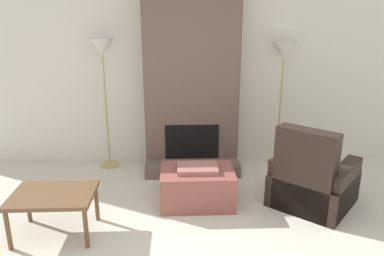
% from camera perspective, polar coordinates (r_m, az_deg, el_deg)
% --- Properties ---
extents(wall_back, '(7.18, 0.06, 2.60)m').
position_cam_1_polar(wall_back, '(5.39, -0.20, 8.45)').
color(wall_back, silver).
rests_on(wall_back, ground_plane).
extents(fireplace, '(1.28, 0.75, 2.60)m').
position_cam_1_polar(fireplace, '(5.15, -0.09, 7.29)').
color(fireplace, brown).
rests_on(fireplace, ground_plane).
extents(ottoman, '(0.84, 0.59, 0.47)m').
position_cam_1_polar(ottoman, '(4.36, 0.80, -8.82)').
color(ottoman, '#8C4C47').
rests_on(ottoman, ground_plane).
extents(armchair, '(1.16, 1.16, 0.98)m').
position_cam_1_polar(armchair, '(4.49, 17.72, -7.96)').
color(armchair, black).
rests_on(armchair, ground_plane).
extents(side_table, '(0.80, 0.57, 0.45)m').
position_cam_1_polar(side_table, '(3.96, -20.40, -10.02)').
color(side_table, brown).
rests_on(side_table, ground_plane).
extents(floor_lamp_left, '(0.34, 0.34, 1.80)m').
position_cam_1_polar(floor_lamp_left, '(5.19, -13.51, 10.50)').
color(floor_lamp_left, tan).
rests_on(floor_lamp_left, ground_plane).
extents(floor_lamp_right, '(0.34, 0.34, 1.74)m').
position_cam_1_polar(floor_lamp_right, '(5.31, 13.80, 10.07)').
color(floor_lamp_right, tan).
rests_on(floor_lamp_right, ground_plane).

